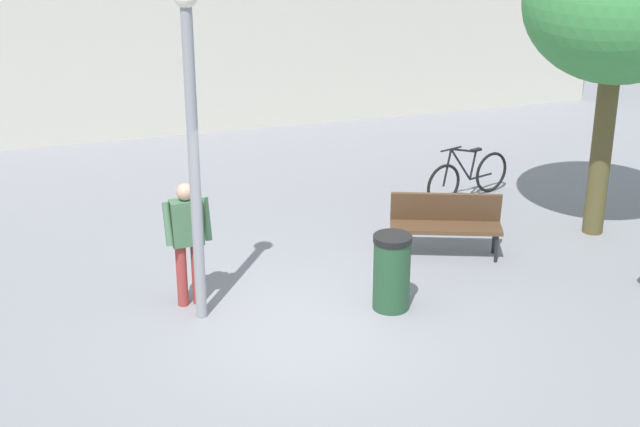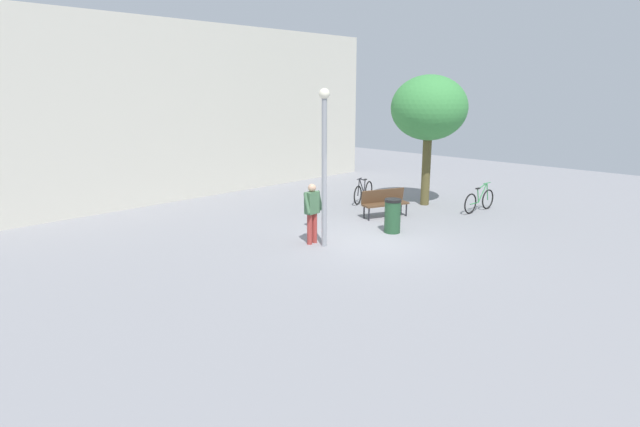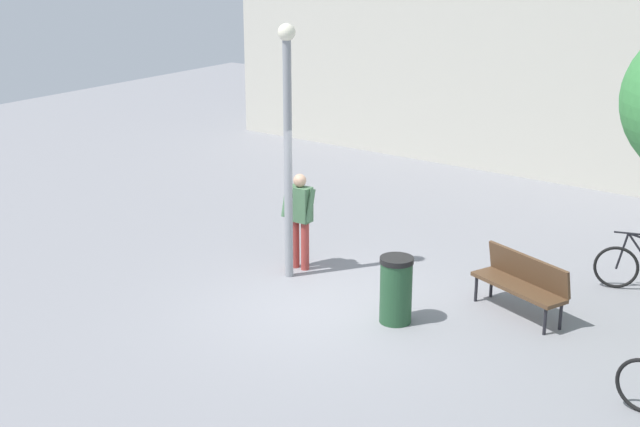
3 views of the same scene
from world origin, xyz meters
name	(u,v)px [view 3 (image 3 of 3)]	position (x,y,z in m)	size (l,w,h in m)	color
ground_plane	(328,308)	(0.00, 0.00, 0.00)	(36.00, 36.00, 0.00)	gray
building_facade	(582,31)	(0.00, 9.67, 3.31)	(18.28, 2.00, 6.61)	beige
lamppost	(288,134)	(-1.31, 0.69, 2.43)	(0.28, 0.28, 4.17)	gray
person_by_lamppost	(300,215)	(-1.37, 1.08, 0.97)	(0.60, 0.30, 1.67)	#9E3833
park_bench	(522,280)	(2.45, 1.56, 0.55)	(1.66, 1.00, 0.92)	#513823
trash_bin	(396,290)	(1.08, 0.19, 0.51)	(0.50, 0.50, 1.01)	#234C2D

